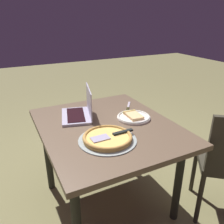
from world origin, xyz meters
TOP-DOWN VIEW (x-y plane):
  - ground_plane at (0.00, 0.00)m, footprint 12.00×12.00m
  - dining_table at (0.00, 0.00)m, footprint 1.08×0.91m
  - laptop at (-0.22, -0.12)m, footprint 0.36×0.29m
  - pizza_plate at (-0.01, 0.23)m, footprint 0.25×0.25m
  - pizza_tray at (0.20, -0.09)m, footprint 0.36×0.36m
  - table_knife at (-0.20, 0.29)m, footprint 0.21×0.16m

SIDE VIEW (x-z plane):
  - ground_plane at x=0.00m, z-range 0.00..0.00m
  - dining_table at x=0.00m, z-range 0.27..0.97m
  - table_knife at x=-0.20m, z-range 0.70..0.71m
  - pizza_plate at x=-0.01m, z-range 0.70..0.74m
  - pizza_tray at x=0.20m, z-range 0.70..0.74m
  - laptop at x=-0.22m, z-range 0.64..0.87m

